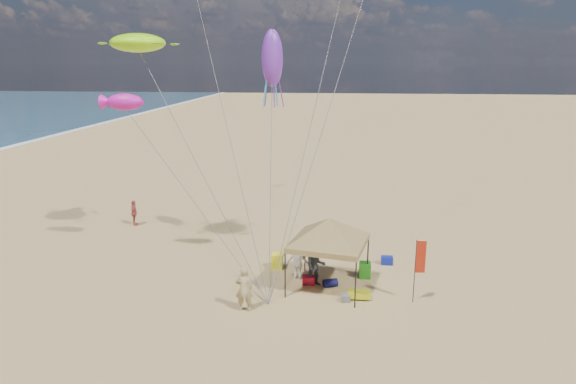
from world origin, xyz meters
name	(u,v)px	position (x,y,z in m)	size (l,w,h in m)	color
ground	(280,312)	(0.00, 0.00, 0.00)	(280.00, 280.00, 0.00)	tan
canopy_tent	(329,221)	(1.77, 2.36, 2.98)	(5.68, 5.68, 3.58)	black
feather_flag	(419,260)	(5.35, 1.41, 1.78)	(0.40, 0.05, 2.64)	black
cooler_red	(309,280)	(0.95, 2.62, 0.19)	(0.54, 0.38, 0.38)	red
cooler_blue	(387,260)	(4.49, 5.25, 0.19)	(0.54, 0.38, 0.38)	navy
bag_navy	(330,283)	(1.88, 2.45, 0.18)	(0.36, 0.36, 0.60)	#0E0E3E
bag_orange	(297,249)	(0.12, 6.34, 0.18)	(0.36, 0.36, 0.60)	orange
chair_green	(365,270)	(3.38, 3.61, 0.35)	(0.50, 0.50, 0.70)	#268818
chair_yellow	(277,261)	(-0.63, 4.21, 0.35)	(0.50, 0.50, 0.70)	yellow
crate_grey	(346,298)	(2.53, 1.15, 0.14)	(0.34, 0.30, 0.28)	slate
beach_cart	(359,294)	(3.07, 1.46, 0.20)	(0.90, 0.50, 0.24)	#C6C916
person_near_a	(244,289)	(-1.37, -0.02, 0.91)	(0.67, 0.44, 1.83)	tan
person_near_b	(315,266)	(1.23, 2.53, 0.90)	(0.88, 0.68, 1.80)	#3E4755
person_near_c	(298,260)	(0.43, 3.22, 0.86)	(1.12, 0.64, 1.73)	silver
person_far_a	(134,213)	(-9.79, 9.68, 0.76)	(0.89, 0.37, 1.51)	#B14B44
turtle_kite	(138,43)	(-7.35, 6.02, 10.18)	(2.61, 2.08, 0.87)	#9DFF0C
fish_kite	(125,102)	(-7.59, 4.66, 7.57)	(1.73, 0.86, 0.77)	#D016A8
squid_kite	(272,58)	(-1.04, 6.00, 9.48)	(0.99, 0.99, 2.58)	purple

